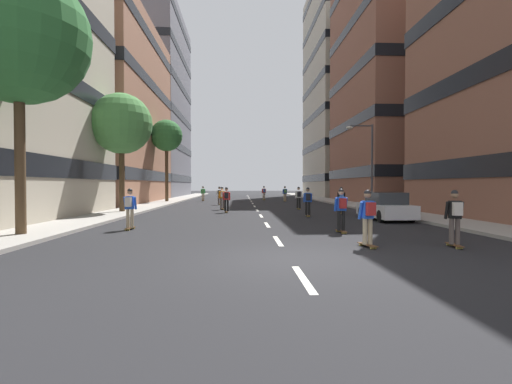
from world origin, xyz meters
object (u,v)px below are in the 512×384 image
skater_4 (219,194)px  skater_5 (285,193)px  skater_0 (203,192)px  skater_6 (264,192)px  streetlamp_right (367,157)px  skater_11 (226,198)px  skater_1 (455,215)px  skater_3 (308,200)px  street_tree_mid (121,124)px  skater_10 (341,208)px  skater_9 (222,197)px  parked_car_near (385,207)px  street_tree_far (18,35)px  street_tree_near (167,136)px  skater_8 (299,196)px  skater_7 (341,198)px  skater_2 (130,206)px  skater_12 (368,215)px

skater_4 → skater_5: bearing=45.4°
skater_0 → skater_6: 7.85m
streetlamp_right → skater_11: size_ratio=3.65×
skater_4 → streetlamp_right: bearing=-30.3°
skater_1 → skater_3: 11.26m
street_tree_mid → skater_4: size_ratio=4.48×
skater_3 → skater_10: size_ratio=1.00×
skater_1 → skater_9: same height
skater_4 → skater_10: (6.04, -20.56, 0.00)m
parked_car_near → skater_6: size_ratio=2.47×
street_tree_far → street_tree_near: bearing=90.0°
street_tree_near → skater_8: street_tree_near is taller
skater_7 → skater_1: bearing=-91.1°
skater_2 → skater_3: same height
skater_3 → skater_5: 20.43m
skater_7 → skater_12: 13.62m
skater_11 → street_tree_far: bearing=-121.4°
skater_7 → skater_8: 4.64m
skater_1 → skater_7: size_ratio=1.00×
skater_5 → parked_car_near: bearing=-83.1°
skater_1 → skater_12: size_ratio=1.00×
skater_7 → skater_8: bearing=119.1°
street_tree_mid → skater_10: (12.07, -10.58, -5.02)m
street_tree_mid → skater_10: bearing=-41.2°
street_tree_near → skater_11: size_ratio=4.99×
skater_4 → skater_6: (5.02, 10.94, 0.00)m
skater_8 → skater_7: bearing=-60.9°
skater_1 → parked_car_near: bearing=81.0°
streetlamp_right → skater_1: 17.65m
skater_1 → skater_4: same height
skater_8 → skater_12: size_ratio=1.00×
street_tree_near → skater_0: 7.97m
skater_8 → skater_11: 6.43m
skater_2 → street_tree_mid: bearing=109.7°
skater_2 → skater_3: size_ratio=1.00×
skater_4 → skater_12: size_ratio=1.00×
street_tree_near → skater_1: 33.10m
street_tree_mid → skater_4: street_tree_mid is taller
street_tree_near → street_tree_far: bearing=-90.0°
street_tree_near → skater_3: 22.62m
skater_3 → skater_9: bearing=131.1°
skater_4 → skater_11: size_ratio=1.00×
skater_2 → skater_12: 9.90m
skater_7 → skater_8: (-2.26, 4.06, 0.00)m
street_tree_near → skater_12: street_tree_near is taller
skater_3 → skater_7: (2.76, 2.44, 0.00)m
skater_6 → skater_8: same height
skater_1 → skater_2: bearing=156.7°
skater_12 → skater_3: bearing=89.0°
skater_4 → skater_6: bearing=65.4°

